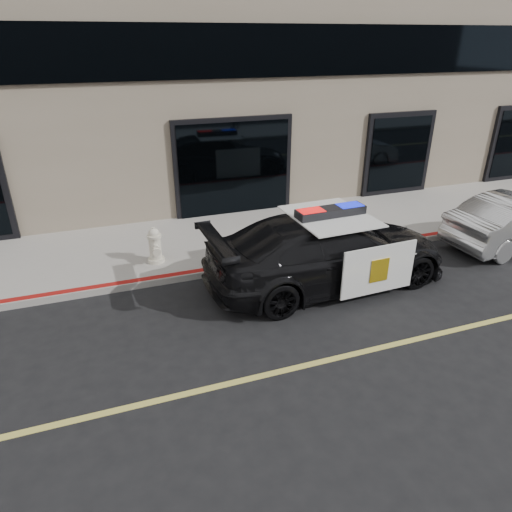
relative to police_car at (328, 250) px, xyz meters
name	(u,v)px	position (x,y,z in m)	size (l,w,h in m)	color
ground	(405,342)	(0.32, -2.41, -0.77)	(120.00, 120.00, 0.00)	black
sidewalk_n	(288,230)	(0.32, 2.84, -0.70)	(60.00, 3.50, 0.15)	gray
police_car	(328,250)	(0.00, 0.00, 0.00)	(2.65, 5.44, 1.73)	black
fire_hydrant	(155,246)	(-3.36, 1.94, -0.23)	(0.38, 0.53, 0.84)	beige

